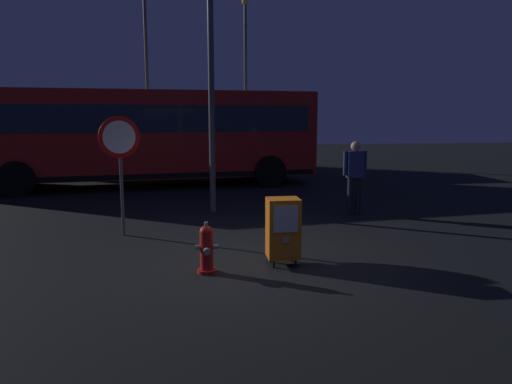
# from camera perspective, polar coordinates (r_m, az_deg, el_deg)

# --- Properties ---
(ground_plane) EXTENTS (60.00, 60.00, 0.00)m
(ground_plane) POSITION_cam_1_polar(r_m,az_deg,el_deg) (7.46, -1.05, -8.35)
(ground_plane) COLOR black
(fire_hydrant) EXTENTS (0.33, 0.32, 0.75)m
(fire_hydrant) POSITION_cam_1_polar(r_m,az_deg,el_deg) (6.91, -5.93, -6.78)
(fire_hydrant) COLOR red
(fire_hydrant) RESTS_ON ground_plane
(newspaper_box_primary) EXTENTS (0.48, 0.42, 1.02)m
(newspaper_box_primary) POSITION_cam_1_polar(r_m,az_deg,el_deg) (7.19, 3.25, -4.31)
(newspaper_box_primary) COLOR black
(newspaper_box_primary) RESTS_ON ground_plane
(stop_sign) EXTENTS (0.71, 0.31, 2.23)m
(stop_sign) POSITION_cam_1_polar(r_m,az_deg,el_deg) (9.15, -15.93, 4.76)
(stop_sign) COLOR #4C4F54
(stop_sign) RESTS_ON ground_plane
(pedestrian) EXTENTS (0.55, 0.22, 1.67)m
(pedestrian) POSITION_cam_1_polar(r_m,az_deg,el_deg) (11.06, 11.71, 2.21)
(pedestrian) COLOR black
(pedestrian) RESTS_ON ground_plane
(bus_near) EXTENTS (10.73, 3.77, 3.00)m
(bus_near) POSITION_cam_1_polar(r_m,az_deg,el_deg) (15.68, -12.73, 6.94)
(bus_near) COLOR red
(bus_near) RESTS_ON ground_plane
(bus_far) EXTENTS (10.53, 2.90, 3.00)m
(bus_far) POSITION_cam_1_polar(r_m,az_deg,el_deg) (20.41, -12.38, 7.40)
(bus_far) COLOR gold
(bus_far) RESTS_ON ground_plane
(street_light_near_left) EXTENTS (0.32, 0.32, 7.86)m
(street_light_near_left) POSITION_cam_1_polar(r_m,az_deg,el_deg) (21.20, -12.95, 15.00)
(street_light_near_left) COLOR #4C4F54
(street_light_near_left) RESTS_ON ground_plane
(street_light_near_right) EXTENTS (0.32, 0.32, 7.52)m
(street_light_near_right) POSITION_cam_1_polar(r_m,az_deg,el_deg) (22.81, -1.27, 14.36)
(street_light_near_right) COLOR #4C4F54
(street_light_near_right) RESTS_ON ground_plane
(street_light_far_left) EXTENTS (0.32, 0.32, 6.45)m
(street_light_far_left) POSITION_cam_1_polar(r_m,az_deg,el_deg) (11.25, -5.43, 16.90)
(street_light_far_left) COLOR #4C4F54
(street_light_far_left) RESTS_ON ground_plane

